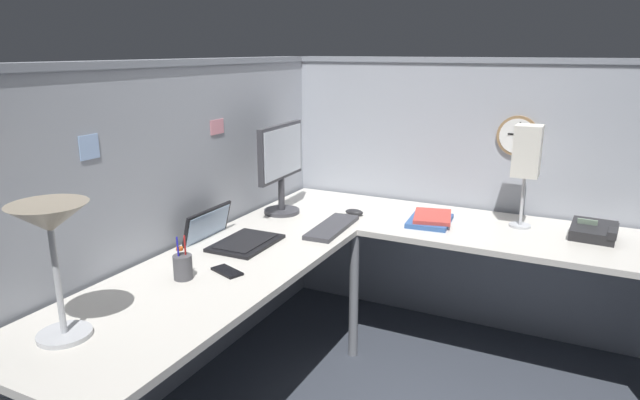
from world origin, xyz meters
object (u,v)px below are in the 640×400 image
at_px(computer_mouse, 354,212).
at_px(desk_lamp_dome, 50,229).
at_px(cell_phone, 227,271).
at_px(wall_clock, 518,136).
at_px(monitor, 281,162).
at_px(book_stack, 431,219).
at_px(laptop, 229,237).
at_px(office_phone, 595,232).
at_px(pen_cup, 183,267).
at_px(keyboard, 332,227).
at_px(desk_lamp_paper, 527,154).

bearing_deg(computer_mouse, desk_lamp_dome, 169.65).
distance_m(cell_phone, wall_clock, 1.76).
distance_m(monitor, wall_clock, 1.30).
xyz_separation_m(desk_lamp_dome, book_stack, (1.71, -0.72, -0.34)).
bearing_deg(laptop, cell_phone, -145.68).
relative_size(office_phone, book_stack, 0.70).
height_order(cell_phone, book_stack, book_stack).
distance_m(laptop, wall_clock, 1.65).
bearing_deg(computer_mouse, wall_clock, -60.38).
xyz_separation_m(pen_cup, wall_clock, (1.56, -1.04, 0.38)).
distance_m(desk_lamp_dome, wall_clock, 2.36).
distance_m(keyboard, desk_lamp_dome, 1.46).
bearing_deg(book_stack, laptop, 132.71).
height_order(cell_phone, desk_lamp_paper, desk_lamp_paper).
xyz_separation_m(monitor, cell_phone, (-0.85, -0.23, -0.29)).
distance_m(monitor, office_phone, 1.63).
xyz_separation_m(laptop, pen_cup, (-0.45, -0.10, 0.03)).
xyz_separation_m(monitor, wall_clock, (0.58, -1.15, 0.14)).
height_order(book_stack, desk_lamp_paper, desk_lamp_paper).
distance_m(monitor, desk_lamp_paper, 1.28).
distance_m(laptop, book_stack, 1.07).
bearing_deg(pen_cup, laptop, 12.22).
distance_m(book_stack, wall_clock, 0.67).
distance_m(computer_mouse, pen_cup, 1.16).
height_order(desk_lamp_paper, wall_clock, wall_clock).
relative_size(desk_lamp_paper, wall_clock, 2.41).
height_order(office_phone, book_stack, office_phone).
xyz_separation_m(pen_cup, office_phone, (1.27, -1.47, -0.02)).
height_order(keyboard, computer_mouse, computer_mouse).
xyz_separation_m(computer_mouse, desk_lamp_dome, (-1.66, 0.30, 0.35)).
height_order(monitor, cell_phone, monitor).
bearing_deg(keyboard, wall_clock, -50.06).
height_order(desk_lamp_dome, desk_lamp_paper, desk_lamp_paper).
height_order(desk_lamp_dome, office_phone, desk_lamp_dome).
distance_m(keyboard, computer_mouse, 0.28).
bearing_deg(computer_mouse, desk_lamp_paper, -77.31).
bearing_deg(book_stack, keyboard, 127.99).
xyz_separation_m(book_stack, desk_lamp_paper, (0.14, -0.43, 0.36)).
bearing_deg(desk_lamp_paper, monitor, 105.17).
distance_m(computer_mouse, desk_lamp_dome, 1.72).
bearing_deg(keyboard, computer_mouse, -3.66).
height_order(monitor, office_phone, monitor).
height_order(computer_mouse, pen_cup, pen_cup).
distance_m(keyboard, book_stack, 0.54).
relative_size(computer_mouse, cell_phone, 0.72).
distance_m(keyboard, wall_clock, 1.14).
bearing_deg(laptop, computer_mouse, -28.41).
bearing_deg(computer_mouse, keyboard, 179.27).
distance_m(desk_lamp_dome, book_stack, 1.89).
height_order(pen_cup, office_phone, pen_cup).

